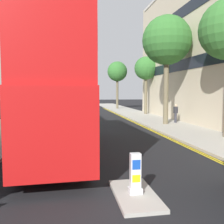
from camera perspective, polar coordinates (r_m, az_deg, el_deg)
The scene contains 10 objects.
sidewalk_right at distance 20.03m, azimuth 14.65°, elevation -3.57°, with size 4.00×80.00×0.14m, color #ADA89E.
kerb_line_outer at distance 17.41m, azimuth 11.06°, elevation -4.94°, with size 0.10×56.00×0.01m, color yellow.
kerb_line_inner at distance 17.36m, azimuth 10.57°, elevation -4.96°, with size 0.10×56.00×0.01m, color yellow.
traffic_island at distance 7.26m, azimuth 5.26°, elevation -18.22°, with size 1.10×2.20×0.10m, color #ADA89E.
keep_left_bollard at distance 7.06m, azimuth 5.30°, elevation -14.05°, with size 0.36×0.28×1.11m.
double_decker_bus_away at distance 12.09m, azimuth -12.78°, elevation 5.27°, with size 3.05×10.88×5.64m.
pedestrian_far at distance 22.94m, azimuth 14.22°, elevation -0.24°, with size 0.34×0.22×1.62m.
street_tree_near at distance 31.55m, azimuth 7.71°, elevation 9.67°, with size 2.84×2.84×7.04m.
street_tree_far at distance 22.17m, azimuth 12.31°, elevation 15.45°, with size 4.07×4.07×9.04m.
street_tree_distant at distance 41.23m, azimuth 1.20°, elevation 9.07°, with size 3.21×3.21×7.62m.
Camera 1 is at (-1.76, -2.03, 2.86)m, focal length 40.36 mm.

